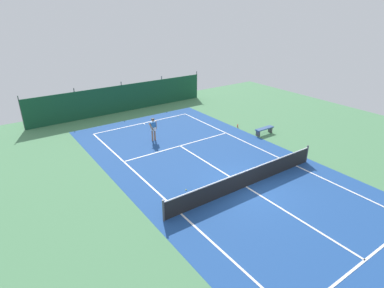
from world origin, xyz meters
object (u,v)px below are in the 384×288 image
(tennis_ball_near_player, at_px, (186,190))
(water_bottle, at_px, (238,126))
(tennis_net, at_px, (247,178))
(courtside_bench, at_px, (264,129))
(tennis_player, at_px, (153,128))
(tennis_ball_midcourt, at_px, (178,117))

(tennis_ball_near_player, xyz_separation_m, water_bottle, (8.45, 5.29, 0.09))
(tennis_net, height_order, courtside_bench, tennis_net)
(tennis_ball_near_player, bearing_deg, courtside_bench, 18.91)
(tennis_player, relative_size, tennis_ball_midcourt, 24.85)
(tennis_ball_midcourt, bearing_deg, tennis_player, -141.47)
(water_bottle, bearing_deg, tennis_ball_near_player, -147.97)
(tennis_player, height_order, water_bottle, tennis_player)
(tennis_net, height_order, tennis_ball_near_player, tennis_net)
(tennis_player, xyz_separation_m, water_bottle, (6.65, -1.45, -0.84))
(tennis_player, relative_size, tennis_ball_near_player, 24.85)
(tennis_ball_near_player, relative_size, tennis_ball_midcourt, 1.00)
(tennis_ball_near_player, distance_m, water_bottle, 9.97)
(tennis_ball_near_player, bearing_deg, tennis_ball_midcourt, 59.39)
(tennis_ball_near_player, relative_size, water_bottle, 0.28)
(tennis_net, distance_m, tennis_ball_midcourt, 11.98)
(tennis_ball_near_player, distance_m, courtside_bench, 9.63)
(courtside_bench, bearing_deg, tennis_player, 153.66)
(tennis_ball_near_player, xyz_separation_m, tennis_ball_midcourt, (5.93, 10.03, 0.00))
(tennis_ball_near_player, height_order, water_bottle, water_bottle)
(tennis_player, height_order, tennis_ball_midcourt, tennis_player)
(tennis_net, bearing_deg, courtside_bench, 36.34)
(tennis_ball_midcourt, xyz_separation_m, water_bottle, (2.52, -4.74, 0.09))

